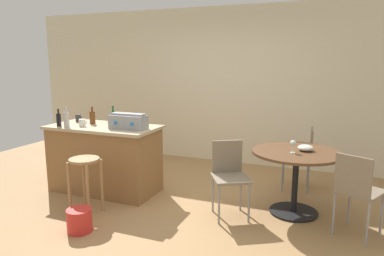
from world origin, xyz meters
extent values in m
plane|color=#A37A4C|center=(0.00, 0.00, 0.00)|extent=(8.80, 8.80, 0.00)
cube|color=beige|center=(0.00, 2.33, 1.35)|extent=(8.00, 0.10, 2.70)
cube|color=olive|center=(-1.18, 0.25, 0.44)|extent=(1.45, 0.68, 0.88)
cube|color=tan|center=(-1.18, 0.25, 0.90)|extent=(1.51, 0.74, 0.04)
cylinder|color=#A37A4C|center=(-0.80, -0.34, 0.32)|extent=(0.04, 0.04, 0.64)
cylinder|color=#A37A4C|center=(-1.06, -0.34, 0.32)|extent=(0.04, 0.04, 0.64)
cylinder|color=#A37A4C|center=(-1.06, -0.60, 0.32)|extent=(0.04, 0.04, 0.64)
cylinder|color=#A37A4C|center=(-0.80, -0.60, 0.32)|extent=(0.04, 0.04, 0.64)
cylinder|color=#A37A4C|center=(-0.93, -0.47, 0.65)|extent=(0.35, 0.35, 0.03)
cylinder|color=black|center=(1.34, 0.45, 0.01)|extent=(0.56, 0.56, 0.02)
cylinder|color=black|center=(1.34, 0.45, 0.36)|extent=(0.07, 0.07, 0.73)
cylinder|color=brown|center=(1.34, 0.45, 0.74)|extent=(1.02, 1.02, 0.03)
cube|color=#7F705B|center=(1.27, 1.30, 0.47)|extent=(0.44, 0.44, 0.03)
cube|color=#7F705B|center=(1.45, 1.32, 0.67)|extent=(0.06, 0.36, 0.40)
cylinder|color=gray|center=(1.45, 1.15, 0.23)|extent=(0.02, 0.02, 0.46)
cylinder|color=gray|center=(1.42, 1.49, 0.23)|extent=(0.02, 0.02, 0.46)
cylinder|color=gray|center=(1.08, 1.46, 0.23)|extent=(0.02, 0.02, 0.46)
cylinder|color=gray|center=(1.11, 1.12, 0.23)|extent=(0.02, 0.02, 0.46)
cube|color=#7F705B|center=(0.67, 0.06, 0.47)|extent=(0.55, 0.55, 0.03)
cube|color=#7F705B|center=(0.58, 0.23, 0.67)|extent=(0.32, 0.20, 0.40)
cylinder|color=gray|center=(0.73, 0.30, 0.23)|extent=(0.02, 0.02, 0.45)
cylinder|color=gray|center=(0.44, 0.12, 0.23)|extent=(0.02, 0.02, 0.45)
cylinder|color=gray|center=(0.61, -0.17, 0.23)|extent=(0.02, 0.02, 0.45)
cylinder|color=gray|center=(0.91, 0.00, 0.23)|extent=(0.02, 0.02, 0.45)
cube|color=#7F705B|center=(2.01, 0.12, 0.48)|extent=(0.54, 0.54, 0.03)
cube|color=#7F705B|center=(1.93, -0.05, 0.68)|extent=(0.33, 0.18, 0.40)
cylinder|color=gray|center=(1.78, 0.05, 0.23)|extent=(0.02, 0.02, 0.47)
cylinder|color=gray|center=(2.09, -0.10, 0.23)|extent=(0.02, 0.02, 0.47)
cylinder|color=gray|center=(2.24, 0.20, 0.23)|extent=(0.02, 0.02, 0.47)
cylinder|color=gray|center=(1.93, 0.35, 0.23)|extent=(0.02, 0.02, 0.47)
cube|color=gray|center=(-0.74, 0.19, 1.01)|extent=(0.48, 0.22, 0.18)
cube|color=gray|center=(-0.74, 0.19, 1.11)|extent=(0.46, 0.13, 0.02)
cube|color=blue|center=(-0.86, 0.08, 1.01)|extent=(0.04, 0.01, 0.04)
cube|color=blue|center=(-0.62, 0.08, 1.01)|extent=(0.04, 0.01, 0.04)
cylinder|color=black|center=(-1.72, 0.01, 1.00)|extent=(0.06, 0.06, 0.17)
cylinder|color=black|center=(-1.72, 0.01, 1.12)|extent=(0.02, 0.02, 0.07)
cylinder|color=#B7B2AD|center=(-1.57, -0.01, 1.01)|extent=(0.07, 0.07, 0.20)
cylinder|color=#B7B2AD|center=(-1.57, -0.01, 1.15)|extent=(0.03, 0.03, 0.08)
cylinder|color=#603314|center=(-1.41, 0.32, 1.00)|extent=(0.08, 0.08, 0.18)
cylinder|color=#603314|center=(-1.41, 0.32, 1.13)|extent=(0.03, 0.03, 0.07)
cylinder|color=#194C23|center=(-1.07, 0.34, 1.01)|extent=(0.06, 0.06, 0.19)
cylinder|color=#194C23|center=(-1.07, 0.34, 1.15)|extent=(0.02, 0.02, 0.07)
cylinder|color=#383838|center=(-1.71, 0.38, 0.97)|extent=(0.08, 0.08, 0.11)
torus|color=#383838|center=(-1.65, 0.38, 0.98)|extent=(0.05, 0.01, 0.05)
cylinder|color=white|center=(-1.42, 0.11, 0.96)|extent=(0.09, 0.09, 0.10)
torus|color=white|center=(-1.36, 0.11, 0.97)|extent=(0.05, 0.01, 0.05)
cylinder|color=silver|center=(1.31, 0.37, 0.76)|extent=(0.06, 0.06, 0.00)
cylinder|color=silver|center=(1.31, 0.37, 0.80)|extent=(0.01, 0.01, 0.08)
ellipsoid|color=silver|center=(1.31, 0.37, 0.87)|extent=(0.07, 0.07, 0.06)
ellipsoid|color=white|center=(1.43, 0.51, 0.79)|extent=(0.18, 0.18, 0.07)
cylinder|color=red|center=(-0.70, -0.89, 0.12)|extent=(0.26, 0.26, 0.25)
camera|label=1|loc=(1.71, -3.68, 1.77)|focal=33.18mm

